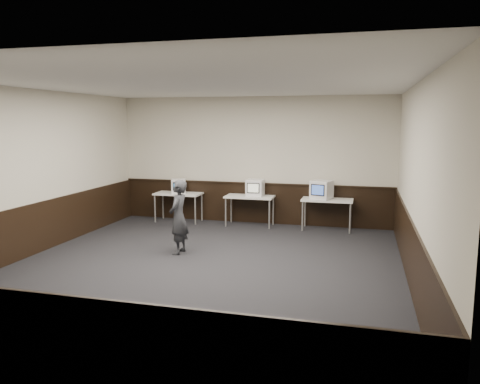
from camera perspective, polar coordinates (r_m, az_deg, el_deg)
name	(u,v)px	position (r m, az deg, el deg)	size (l,w,h in m)	color
floor	(202,269)	(8.40, -4.69, -9.29)	(8.00, 8.00, 0.00)	black
ceiling	(199,84)	(8.02, -4.98, 13.02)	(8.00, 8.00, 0.00)	white
back_wall	(253,160)	(11.88, 1.65, 3.87)	(7.00, 7.00, 0.00)	beige
front_wall	(51,231)	(4.55, -22.01, -4.43)	(7.00, 7.00, 0.00)	beige
left_wall	(27,173)	(9.80, -24.51, 2.10)	(8.00, 8.00, 0.00)	beige
right_wall	(417,186)	(7.64, 20.75, 0.69)	(8.00, 8.00, 0.00)	beige
wainscot_back	(253,203)	(12.00, 1.61, -1.38)	(6.98, 0.04, 1.00)	black
wainscot_front	(60,345)	(4.91, -21.12, -16.99)	(6.98, 0.04, 1.00)	black
wainscot_left	(32,230)	(9.95, -24.03, -4.21)	(0.04, 7.98, 1.00)	black
wainscot_right	(411,255)	(7.85, 20.18, -7.28)	(0.04, 7.98, 1.00)	black
wainscot_rail	(253,183)	(11.91, 1.60, 1.07)	(6.98, 0.06, 0.04)	black
desk_left	(178,196)	(12.19, -7.53, -0.45)	(1.20, 0.60, 0.75)	silver
desk_center	(250,199)	(11.61, 1.19, -0.83)	(1.20, 0.60, 0.75)	silver
desk_right	(327,202)	(11.32, 10.58, -1.21)	(1.20, 0.60, 0.75)	silver
emac_left	(179,186)	(12.16, -7.50, 0.73)	(0.47, 0.48, 0.36)	white
emac_center	(255,188)	(11.56, 1.85, 0.52)	(0.42, 0.45, 0.41)	white
emac_right	(322,190)	(11.26, 9.91, 0.27)	(0.57, 0.58, 0.45)	white
person	(179,217)	(9.22, -7.50, -3.04)	(0.53, 0.35, 1.46)	#26282C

